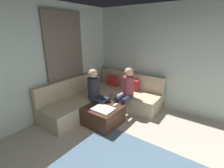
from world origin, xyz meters
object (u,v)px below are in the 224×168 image
(coffee_mug, at_px, (101,100))
(game_remote, at_px, (115,105))
(person_on_couch_side, at_px, (97,92))
(sectional_couch, at_px, (104,98))
(person_on_couch_back, at_px, (126,90))
(ottoman, at_px, (103,115))

(coffee_mug, relative_size, game_remote, 0.63)
(person_on_couch_side, bearing_deg, game_remote, 94.67)
(sectional_couch, distance_m, game_remote, 0.80)
(sectional_couch, relative_size, person_on_couch_back, 2.12)
(sectional_couch, height_order, person_on_couch_side, person_on_couch_side)
(sectional_couch, bearing_deg, coffee_mug, -60.14)
(person_on_couch_back, bearing_deg, game_remote, 89.13)
(coffee_mug, bearing_deg, ottoman, -39.29)
(game_remote, xyz_separation_m, person_on_couch_side, (-0.52, -0.04, 0.23))
(person_on_couch_side, bearing_deg, coffee_mug, 91.07)
(sectional_couch, xyz_separation_m, ottoman, (0.48, -0.64, -0.07))
(ottoman, height_order, game_remote, game_remote)
(sectional_couch, xyz_separation_m, person_on_couch_back, (0.67, 0.06, 0.38))
(game_remote, height_order, person_on_couch_side, person_on_couch_side)
(sectional_couch, height_order, coffee_mug, sectional_couch)
(game_remote, distance_m, person_on_couch_side, 0.56)
(ottoman, xyz_separation_m, person_on_couch_back, (0.19, 0.69, 0.45))
(sectional_couch, relative_size, ottoman, 3.36)
(sectional_couch, distance_m, ottoman, 0.80)
(ottoman, distance_m, game_remote, 0.36)
(coffee_mug, distance_m, person_on_couch_back, 0.68)
(ottoman, distance_m, person_on_couch_side, 0.59)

